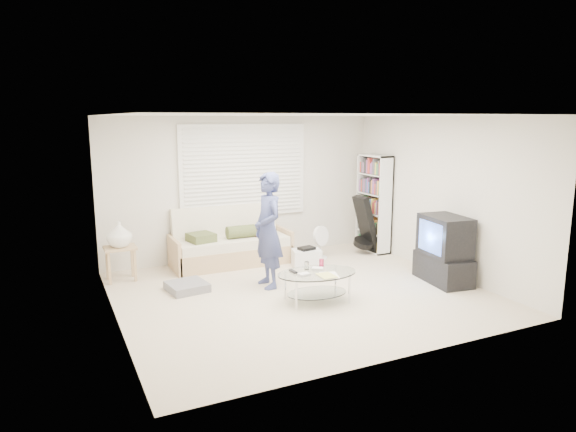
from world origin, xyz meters
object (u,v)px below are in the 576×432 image
futon_sofa (231,245)px  tv_unit (444,250)px  bookshelf (374,203)px  coffee_table (317,278)px

futon_sofa → tv_unit: bearing=-42.0°
bookshelf → coffee_table: 3.06m
futon_sofa → tv_unit: (2.59, -2.34, 0.17)m
bookshelf → tv_unit: bookshelf is taller
futon_sofa → coffee_table: (0.45, -2.26, 0.01)m
bookshelf → coffee_table: size_ratio=1.54×
futon_sofa → bookshelf: bearing=-6.0°
futon_sofa → tv_unit: tv_unit is taller
bookshelf → coffee_table: (-2.27, -1.97, -0.57)m
tv_unit → futon_sofa: bearing=138.0°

